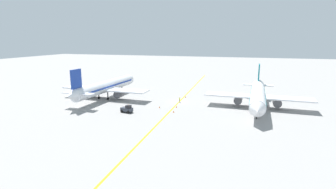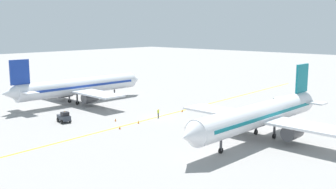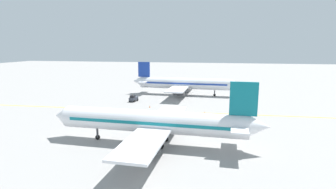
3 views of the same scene
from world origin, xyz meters
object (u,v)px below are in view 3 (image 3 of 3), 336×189
object	(u,v)px
traffic_cone_mid_apron	(205,113)
traffic_cone_by_wingtip	(150,106)
airplane_at_gate	(184,84)
airplane_adjacent_stand	(154,122)
baggage_tug_dark	(133,98)
ground_crew_worker	(176,109)
traffic_cone_far_edge	(152,111)
traffic_cone_near_nose	(132,110)

from	to	relation	value
traffic_cone_mid_apron	traffic_cone_by_wingtip	world-z (taller)	same
airplane_at_gate	traffic_cone_mid_apron	world-z (taller)	airplane_at_gate
airplane_adjacent_stand	baggage_tug_dark	world-z (taller)	airplane_adjacent_stand
airplane_adjacent_stand	ground_crew_worker	bearing A→B (deg)	-179.69
airplane_adjacent_stand	airplane_at_gate	bearing A→B (deg)	-178.17
traffic_cone_by_wingtip	airplane_at_gate	bearing A→B (deg)	162.79
airplane_adjacent_stand	traffic_cone_far_edge	bearing A→B (deg)	-164.38
ground_crew_worker	traffic_cone_far_edge	xyz separation A→B (m)	(0.57, -5.73, -0.63)
airplane_adjacent_stand	traffic_cone_near_nose	bearing A→B (deg)	-152.00
traffic_cone_near_nose	traffic_cone_mid_apron	size ratio (longest dim) A/B	1.00
baggage_tug_dark	traffic_cone_by_wingtip	distance (m)	9.25
traffic_cone_mid_apron	traffic_cone_far_edge	world-z (taller)	same
ground_crew_worker	traffic_cone_far_edge	distance (m)	5.79
traffic_cone_far_edge	airplane_adjacent_stand	bearing A→B (deg)	15.62
traffic_cone_near_nose	traffic_cone_far_edge	world-z (taller)	same
traffic_cone_mid_apron	traffic_cone_by_wingtip	bearing A→B (deg)	-104.54
ground_crew_worker	traffic_cone_mid_apron	distance (m)	6.98
airplane_at_gate	baggage_tug_dark	size ratio (longest dim) A/B	11.01
airplane_adjacent_stand	traffic_cone_mid_apron	world-z (taller)	airplane_adjacent_stand
ground_crew_worker	traffic_cone_mid_apron	world-z (taller)	ground_crew_worker
traffic_cone_near_nose	baggage_tug_dark	bearing A→B (deg)	-163.12
airplane_at_gate	airplane_adjacent_stand	bearing A→B (deg)	1.83
airplane_at_gate	airplane_adjacent_stand	size ratio (longest dim) A/B	1.00
airplane_at_gate	traffic_cone_near_nose	xyz separation A→B (m)	(24.72, -9.33, -3.43)
traffic_cone_mid_apron	traffic_cone_far_edge	xyz separation A→B (m)	(0.48, -12.68, 0.00)
baggage_tug_dark	ground_crew_worker	size ratio (longest dim) A/B	1.92
traffic_cone_by_wingtip	traffic_cone_far_edge	size ratio (longest dim) A/B	1.00
airplane_adjacent_stand	traffic_cone_mid_apron	distance (m)	22.70
ground_crew_worker	traffic_cone_by_wingtip	size ratio (longest dim) A/B	3.05
baggage_tug_dark	traffic_cone_near_nose	bearing A→B (deg)	16.88
ground_crew_worker	traffic_cone_mid_apron	bearing A→B (deg)	89.31
traffic_cone_near_nose	traffic_cone_by_wingtip	size ratio (longest dim) A/B	1.00
traffic_cone_near_nose	traffic_cone_far_edge	xyz separation A→B (m)	(-0.65, 4.92, 0.00)
traffic_cone_mid_apron	airplane_at_gate	bearing A→B (deg)	-160.67
airplane_adjacent_stand	traffic_cone_far_edge	xyz separation A→B (m)	(-20.89, -5.84, -3.43)
traffic_cone_mid_apron	traffic_cone_far_edge	size ratio (longest dim) A/B	1.00
traffic_cone_by_wingtip	airplane_adjacent_stand	bearing A→B (deg)	16.81
traffic_cone_far_edge	baggage_tug_dark	bearing A→B (deg)	-141.91
airplane_at_gate	traffic_cone_by_wingtip	size ratio (longest dim) A/B	64.54
airplane_at_gate	ground_crew_worker	world-z (taller)	airplane_at_gate
traffic_cone_near_nose	traffic_cone_by_wingtip	xyz separation A→B (m)	(-4.87, 3.18, 0.00)
traffic_cone_mid_apron	ground_crew_worker	bearing A→B (deg)	-90.69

